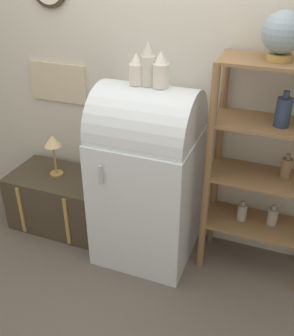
{
  "coord_description": "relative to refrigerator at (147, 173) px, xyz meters",
  "views": [
    {
      "loc": [
        0.89,
        -2.07,
        2.15
      ],
      "look_at": [
        -0.0,
        0.22,
        0.75
      ],
      "focal_mm": 42.0,
      "sensor_mm": 36.0,
      "label": 1
    }
  ],
  "objects": [
    {
      "name": "globe",
      "position": [
        0.77,
        0.11,
        1.01
      ],
      "size": [
        0.24,
        0.24,
        0.28
      ],
      "color": "#AD8942",
      "rests_on": "shelf_unit"
    },
    {
      "name": "vase_left",
      "position": [
        -0.08,
        -0.0,
        0.75
      ],
      "size": [
        0.09,
        0.09,
        0.2
      ],
      "color": "silver",
      "rests_on": "refrigerator"
    },
    {
      "name": "ground_plane",
      "position": [
        0.0,
        -0.22,
        -0.7
      ],
      "size": [
        12.0,
        12.0,
        0.0
      ],
      "primitive_type": "plane",
      "color": "#60564C"
    },
    {
      "name": "wall_back",
      "position": [
        -0.01,
        0.35,
        0.65
      ],
      "size": [
        7.0,
        0.09,
        2.7
      ],
      "color": "beige",
      "rests_on": "ground_plane"
    },
    {
      "name": "shelf_unit",
      "position": [
        0.8,
        0.12,
        0.19
      ],
      "size": [
        0.75,
        0.37,
        1.56
      ],
      "color": "olive",
      "rests_on": "ground_plane"
    },
    {
      "name": "vase_center",
      "position": [
        0.0,
        0.01,
        0.79
      ],
      "size": [
        0.09,
        0.09,
        0.29
      ],
      "color": "beige",
      "rests_on": "refrigerator"
    },
    {
      "name": "vase_right",
      "position": [
        0.09,
        0.0,
        0.76
      ],
      "size": [
        0.1,
        0.1,
        0.23
      ],
      "color": "silver",
      "rests_on": "refrigerator"
    },
    {
      "name": "refrigerator",
      "position": [
        0.0,
        0.0,
        0.0
      ],
      "size": [
        0.7,
        0.69,
        1.36
      ],
      "color": "silver",
      "rests_on": "ground_plane"
    },
    {
      "name": "suitcase_trunk",
      "position": [
        -0.82,
        0.04,
        -0.46
      ],
      "size": [
        0.79,
        0.5,
        0.48
      ],
      "color": "#423828",
      "rests_on": "ground_plane"
    },
    {
      "name": "desk_lamp",
      "position": [
        -0.83,
        0.06,
        0.06
      ],
      "size": [
        0.14,
        0.14,
        0.35
      ],
      "color": "#AD8942",
      "rests_on": "suitcase_trunk"
    }
  ]
}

